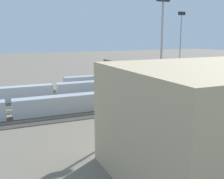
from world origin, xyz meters
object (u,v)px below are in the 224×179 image
(train_on_track_2, at_px, (92,88))
(signal_gantry, at_px, (129,68))
(train_on_track_0, at_px, (158,77))
(train_on_track_3, at_px, (165,85))
(light_mast_2, at_px, (181,36))
(light_mast_1, at_px, (162,39))
(train_on_track_5, at_px, (157,94))

(train_on_track_2, distance_m, signal_gantry, 11.71)
(train_on_track_0, bearing_deg, signal_gantry, 37.28)
(train_on_track_3, relative_size, signal_gantry, 0.29)
(train_on_track_3, relative_size, light_mast_2, 0.40)
(train_on_track_2, distance_m, train_on_track_0, 30.42)
(train_on_track_3, bearing_deg, train_on_track_0, -117.09)
(train_on_track_2, distance_m, light_mast_1, 28.15)
(light_mast_1, bearing_deg, train_on_track_2, -73.17)
(train_on_track_0, distance_m, light_mast_2, 18.67)
(light_mast_2, height_order, signal_gantry, light_mast_2)
(light_mast_2, bearing_deg, train_on_track_5, 45.22)
(train_on_track_2, relative_size, train_on_track_0, 1.00)
(train_on_track_5, bearing_deg, light_mast_1, 60.41)
(train_on_track_5, relative_size, light_mast_2, 4.58)
(train_on_track_3, xyz_separation_m, light_mast_2, (-19.39, -18.72, 14.00))
(train_on_track_3, height_order, signal_gantry, signal_gantry)
(light_mast_1, bearing_deg, signal_gantry, -95.89)
(train_on_track_2, xyz_separation_m, train_on_track_0, (-28.73, -10.00, 0.00))
(light_mast_1, height_order, signal_gantry, light_mast_1)
(train_on_track_0, bearing_deg, light_mast_1, 57.19)
(train_on_track_2, bearing_deg, signal_gantry, 151.01)
(train_on_track_3, height_order, light_mast_1, light_mast_1)
(train_on_track_3, bearing_deg, signal_gantry, 0.00)
(train_on_track_5, bearing_deg, train_on_track_0, -123.86)
(light_mast_1, relative_size, light_mast_2, 0.98)
(train_on_track_3, xyz_separation_m, train_on_track_0, (-7.67, -15.00, -0.04))
(train_on_track_5, relative_size, light_mast_1, 4.69)
(train_on_track_2, height_order, train_on_track_0, same)
(light_mast_1, bearing_deg, light_mast_2, -131.84)
(light_mast_1, xyz_separation_m, light_mast_2, (-33.33, -37.23, 0.32))
(train_on_track_2, height_order, light_mast_1, light_mast_1)
(train_on_track_2, height_order, signal_gantry, signal_gantry)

